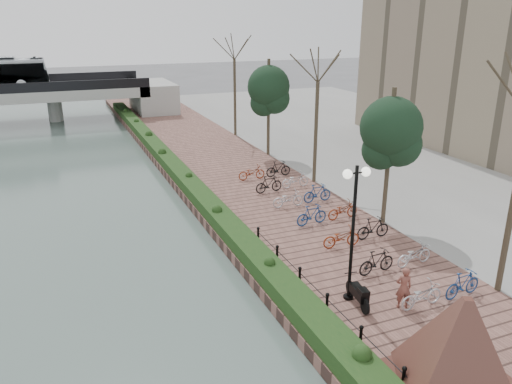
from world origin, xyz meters
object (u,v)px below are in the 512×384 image
motorcycle (358,292)px  lamppost (355,205)px  granite_monument (460,348)px  pedestrian (404,288)px

motorcycle → lamppost: bearing=106.1°
granite_monument → motorcycle: granite_monument is taller
granite_monument → pedestrian: (1.47, 4.03, -0.73)m
granite_monument → pedestrian: granite_monument is taller
lamppost → motorcycle: lamppost is taller
granite_monument → lamppost: 5.62m
granite_monument → motorcycle: size_ratio=3.34×
pedestrian → granite_monument: bearing=89.6°
lamppost → motorcycle: (0.06, -0.46, -3.06)m
pedestrian → lamppost: bearing=-21.2°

